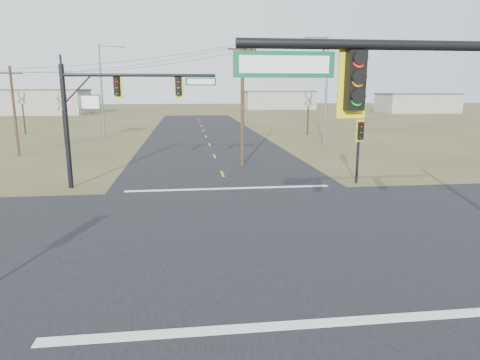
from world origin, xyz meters
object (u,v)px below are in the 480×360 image
at_px(mast_arm_far, 117,100).
at_px(bare_tree_a, 62,102).
at_px(utility_pole_far, 14,109).
at_px(streetlight_c, 103,87).
at_px(streetlight_a, 324,86).
at_px(pedestal_signal_ne, 360,136).
at_px(utility_pole_near, 242,103).
at_px(highway_sign, 90,107).
at_px(bare_tree_b, 22,97).
at_px(bare_tree_c, 308,98).

xyz_separation_m(mast_arm_far, bare_tree_a, (-8.80, 21.10, -0.71)).
xyz_separation_m(utility_pole_far, streetlight_c, (5.38, 12.36, 1.97)).
height_order(mast_arm_far, streetlight_a, streetlight_a).
bearing_deg(pedestal_signal_ne, mast_arm_far, 152.21).
bearing_deg(streetlight_c, streetlight_a, -35.73).
xyz_separation_m(utility_pole_near, streetlight_c, (-13.50, 19.98, 1.25)).
distance_m(highway_sign, streetlight_a, 26.74).
relative_size(highway_sign, bare_tree_b, 0.87).
bearing_deg(bare_tree_b, streetlight_c, -31.97).
distance_m(streetlight_a, bare_tree_a, 26.87).
bearing_deg(mast_arm_far, streetlight_a, 66.27).
xyz_separation_m(utility_pole_near, utility_pole_far, (-18.88, 7.61, -0.72)).
relative_size(bare_tree_b, bare_tree_c, 1.01).
bearing_deg(pedestal_signal_ne, bare_tree_b, 108.58).
distance_m(streetlight_c, bare_tree_c, 24.83).
xyz_separation_m(pedestal_signal_ne, bare_tree_b, (-31.39, 34.23, 1.79)).
height_order(highway_sign, bare_tree_a, bare_tree_a).
bearing_deg(bare_tree_a, mast_arm_far, -67.37).
relative_size(utility_pole_far, bare_tree_a, 1.37).
distance_m(pedestal_signal_ne, bare_tree_c, 28.98).
xyz_separation_m(utility_pole_far, bare_tree_c, (30.12, 13.88, 0.55)).
xyz_separation_m(bare_tree_a, bare_tree_c, (28.13, 6.44, 0.16)).
distance_m(highway_sign, bare_tree_b, 12.30).
xyz_separation_m(utility_pole_near, bare_tree_b, (-25.11, 27.22, -0.03)).
height_order(pedestal_signal_ne, bare_tree_b, bare_tree_b).
bearing_deg(utility_pole_near, streetlight_c, 124.06).
bearing_deg(utility_pole_far, pedestal_signal_ne, -30.16).
xyz_separation_m(utility_pole_far, streetlight_a, (28.30, 2.24, 2.02)).
xyz_separation_m(utility_pole_near, bare_tree_a, (-16.89, 15.05, -0.32)).
xyz_separation_m(pedestal_signal_ne, streetlight_c, (-19.79, 26.99, 3.07)).
bearing_deg(utility_pole_near, bare_tree_a, 138.29).
distance_m(streetlight_a, bare_tree_b, 38.67).
relative_size(utility_pole_near, bare_tree_b, 1.55).
relative_size(mast_arm_far, bare_tree_a, 1.57).
bearing_deg(streetlight_c, bare_tree_c, -8.38).
distance_m(mast_arm_far, utility_pole_far, 17.44).
bearing_deg(utility_pole_near, highway_sign, 127.28).
xyz_separation_m(highway_sign, bare_tree_b, (-9.90, 7.23, 1.04)).
xyz_separation_m(streetlight_a, bare_tree_a, (-26.31, 5.20, -1.63)).
relative_size(utility_pole_far, bare_tree_b, 1.29).
height_order(mast_arm_far, bare_tree_c, mast_arm_far).
bearing_deg(bare_tree_c, mast_arm_far, -125.06).
bearing_deg(utility_pole_far, streetlight_a, 4.53).
distance_m(mast_arm_far, bare_tree_b, 37.37).
bearing_deg(highway_sign, bare_tree_b, 160.96).
bearing_deg(utility_pole_near, pedestal_signal_ne, -48.13).
distance_m(streetlight_a, bare_tree_c, 11.88).
height_order(mast_arm_far, bare_tree_a, mast_arm_far).
bearing_deg(streetlight_c, utility_pole_near, -67.84).
distance_m(mast_arm_far, pedestal_signal_ne, 14.58).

